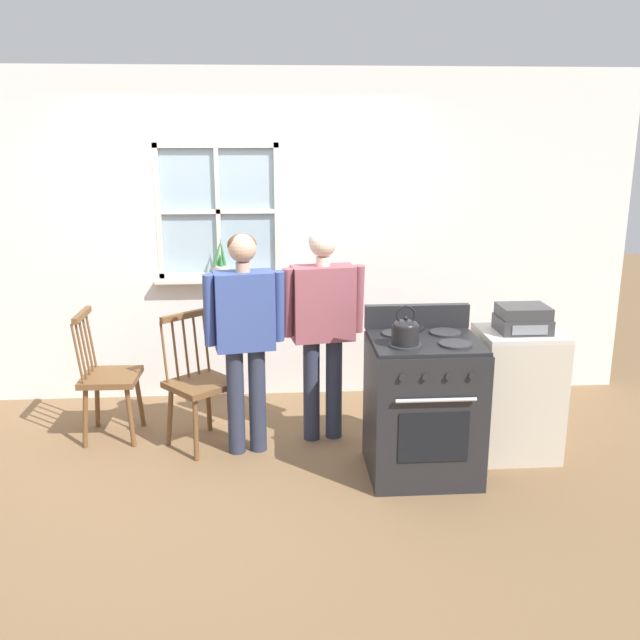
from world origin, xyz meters
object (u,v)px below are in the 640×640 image
object	(u,v)px
stove	(423,406)
stereo	(523,319)
chair_near_wall	(199,384)
side_counter	(516,393)
person_teen_center	(323,316)
kettle	(405,331)
potted_plant	(221,266)
chair_by_window	(108,378)
person_elderly_left	(244,325)

from	to	relation	value
stove	stereo	xyz separation A→B (m)	(0.71, 0.22, 0.51)
stove	stereo	bearing A→B (deg)	17.52
chair_near_wall	stereo	xyz separation A→B (m)	(2.21, -0.32, 0.53)
side_counter	stereo	world-z (taller)	stereo
chair_near_wall	person_teen_center	bearing A→B (deg)	-37.46
kettle	side_counter	distance (m)	1.11
potted_plant	side_counter	world-z (taller)	potted_plant
chair_by_window	chair_near_wall	size ratio (longest dim) A/B	1.00
potted_plant	person_elderly_left	bearing A→B (deg)	-78.26
chair_near_wall	side_counter	world-z (taller)	chair_near_wall
potted_plant	stereo	size ratio (longest dim) A/B	1.02
chair_by_window	stereo	bearing A→B (deg)	-98.59
person_elderly_left	side_counter	world-z (taller)	person_elderly_left
kettle	potted_plant	distance (m)	2.03
person_elderly_left	potted_plant	bearing A→B (deg)	91.99
person_teen_center	kettle	size ratio (longest dim) A/B	6.29
chair_by_window	chair_near_wall	world-z (taller)	same
stove	chair_by_window	bearing A→B (deg)	161.61
chair_by_window	kettle	bearing A→B (deg)	-111.70
chair_near_wall	kettle	size ratio (longest dim) A/B	3.90
person_teen_center	kettle	distance (m)	0.86
chair_by_window	stereo	size ratio (longest dim) A/B	2.83
person_teen_center	chair_near_wall	bearing A→B (deg)	174.10
person_elderly_left	stove	xyz separation A→B (m)	(1.16, -0.41, -0.46)
stove	stereo	distance (m)	0.91
stove	stereo	size ratio (longest dim) A/B	3.19
person_elderly_left	stereo	bearing A→B (deg)	-15.28
person_teen_center	stereo	xyz separation A→B (m)	(1.32, -0.37, 0.05)
chair_near_wall	person_elderly_left	distance (m)	0.60
person_teen_center	potted_plant	bearing A→B (deg)	122.30
side_counter	chair_by_window	bearing A→B (deg)	170.57
chair_by_window	stove	distance (m)	2.30
stereo	person_elderly_left	bearing A→B (deg)	174.47
chair_by_window	chair_near_wall	bearing A→B (deg)	-103.52
chair_near_wall	stove	distance (m)	1.60
chair_near_wall	chair_by_window	bearing A→B (deg)	124.76
person_teen_center	stereo	bearing A→B (deg)	-24.50
person_elderly_left	side_counter	distance (m)	1.94
side_counter	stove	bearing A→B (deg)	-160.97
chair_near_wall	stove	world-z (taller)	stove
potted_plant	stereo	bearing A→B (deg)	-30.82
stove	side_counter	distance (m)	0.75
chair_by_window	stove	bearing A→B (deg)	-107.15
chair_near_wall	side_counter	xyz separation A→B (m)	(2.21, -0.30, -0.01)
person_teen_center	side_counter	xyz separation A→B (m)	(1.32, -0.35, -0.49)
chair_by_window	person_teen_center	distance (m)	1.65
chair_near_wall	stove	bearing A→B (deg)	-60.46
person_elderly_left	side_counter	bearing A→B (deg)	-14.65
person_teen_center	kettle	xyz separation A→B (m)	(0.46, -0.72, 0.09)
chair_by_window	person_teen_center	world-z (taller)	person_teen_center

